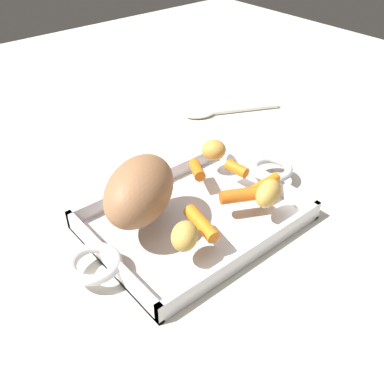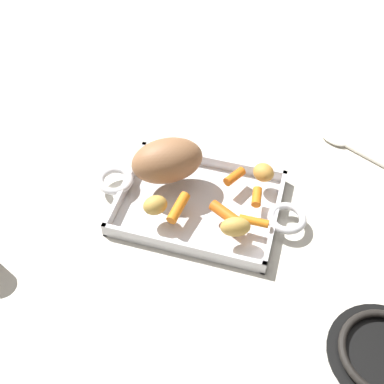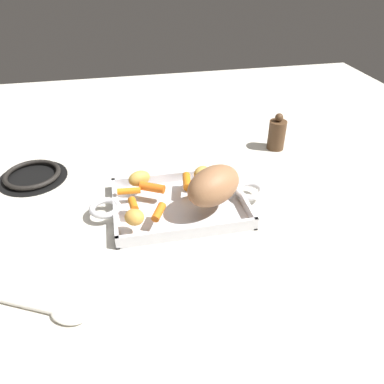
{
  "view_description": "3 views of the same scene",
  "coord_description": "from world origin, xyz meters",
  "px_view_note": "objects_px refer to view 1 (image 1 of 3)",
  "views": [
    {
      "loc": [
        -0.36,
        -0.41,
        0.47
      ],
      "look_at": [
        0.01,
        0.02,
        0.05
      ],
      "focal_mm": 40.75,
      "sensor_mm": 36.0,
      "label": 1
    },
    {
      "loc": [
        0.17,
        -0.64,
        0.83
      ],
      "look_at": [
        -0.01,
        -0.0,
        0.05
      ],
      "focal_mm": 46.91,
      "sensor_mm": 36.0,
      "label": 2
    },
    {
      "loc": [
        0.12,
        0.75,
        0.58
      ],
      "look_at": [
        -0.03,
        0.02,
        0.06
      ],
      "focal_mm": 34.82,
      "sensor_mm": 36.0,
      "label": 3
    }
  ],
  "objects_px": {
    "baby_carrot_northwest": "(237,169)",
    "potato_golden_small": "(185,236)",
    "baby_carrot_center_left": "(197,170)",
    "serving_spoon": "(219,111)",
    "pork_roast": "(139,191)",
    "roasting_dish": "(195,218)",
    "baby_carrot_southwest": "(201,223)",
    "baby_carrot_center_right": "(265,183)",
    "potato_halved": "(268,193)",
    "potato_near_roast": "(214,150)",
    "baby_carrot_northeast": "(240,195)"
  },
  "relations": [
    {
      "from": "baby_carrot_northeast",
      "to": "serving_spoon",
      "type": "bearing_deg",
      "value": 51.93
    },
    {
      "from": "potato_golden_small",
      "to": "baby_carrot_center_left",
      "type": "bearing_deg",
      "value": 43.96
    },
    {
      "from": "baby_carrot_northeast",
      "to": "baby_carrot_center_left",
      "type": "bearing_deg",
      "value": 91.73
    },
    {
      "from": "baby_carrot_northeast",
      "to": "baby_carrot_northwest",
      "type": "bearing_deg",
      "value": 48.63
    },
    {
      "from": "roasting_dish",
      "to": "baby_carrot_southwest",
      "type": "distance_m",
      "value": 0.07
    },
    {
      "from": "roasting_dish",
      "to": "baby_carrot_center_right",
      "type": "distance_m",
      "value": 0.13
    },
    {
      "from": "pork_roast",
      "to": "roasting_dish",
      "type": "bearing_deg",
      "value": -25.68
    },
    {
      "from": "baby_carrot_northwest",
      "to": "baby_carrot_northeast",
      "type": "distance_m",
      "value": 0.08
    },
    {
      "from": "baby_carrot_center_left",
      "to": "baby_carrot_northwest",
      "type": "relative_size",
      "value": 1.23
    },
    {
      "from": "baby_carrot_center_left",
      "to": "potato_halved",
      "type": "height_order",
      "value": "potato_halved"
    },
    {
      "from": "baby_carrot_northeast",
      "to": "potato_halved",
      "type": "relative_size",
      "value": 1.1
    },
    {
      "from": "baby_carrot_center_right",
      "to": "potato_halved",
      "type": "height_order",
      "value": "potato_halved"
    },
    {
      "from": "baby_carrot_northeast",
      "to": "serving_spoon",
      "type": "height_order",
      "value": "baby_carrot_northeast"
    },
    {
      "from": "serving_spoon",
      "to": "baby_carrot_southwest",
      "type": "bearing_deg",
      "value": 69.93
    },
    {
      "from": "baby_carrot_southwest",
      "to": "potato_halved",
      "type": "bearing_deg",
      "value": -10.67
    },
    {
      "from": "serving_spoon",
      "to": "baby_carrot_center_right",
      "type": "bearing_deg",
      "value": 86.03
    },
    {
      "from": "serving_spoon",
      "to": "pork_roast",
      "type": "bearing_deg",
      "value": 57.38
    },
    {
      "from": "potato_golden_small",
      "to": "pork_roast",
      "type": "bearing_deg",
      "value": 93.43
    },
    {
      "from": "baby_carrot_center_right",
      "to": "baby_carrot_northeast",
      "type": "height_order",
      "value": "baby_carrot_northeast"
    },
    {
      "from": "potato_halved",
      "to": "serving_spoon",
      "type": "relative_size",
      "value": 0.27
    },
    {
      "from": "baby_carrot_northwest",
      "to": "potato_halved",
      "type": "relative_size",
      "value": 0.71
    },
    {
      "from": "potato_halved",
      "to": "serving_spoon",
      "type": "bearing_deg",
      "value": 58.3
    },
    {
      "from": "baby_carrot_center_right",
      "to": "baby_carrot_northeast",
      "type": "bearing_deg",
      "value": 178.96
    },
    {
      "from": "baby_carrot_center_left",
      "to": "potato_golden_small",
      "type": "bearing_deg",
      "value": -136.04
    },
    {
      "from": "potato_golden_small",
      "to": "potato_near_roast",
      "type": "bearing_deg",
      "value": 37.81
    },
    {
      "from": "potato_halved",
      "to": "baby_carrot_northwest",
      "type": "bearing_deg",
      "value": 75.69
    },
    {
      "from": "pork_roast",
      "to": "baby_carrot_center_right",
      "type": "bearing_deg",
      "value": -20.55
    },
    {
      "from": "pork_roast",
      "to": "serving_spoon",
      "type": "distance_m",
      "value": 0.45
    },
    {
      "from": "roasting_dish",
      "to": "potato_near_roast",
      "type": "xyz_separation_m",
      "value": [
        0.12,
        0.09,
        0.04
      ]
    },
    {
      "from": "baby_carrot_center_right",
      "to": "potato_near_roast",
      "type": "bearing_deg",
      "value": 92.42
    },
    {
      "from": "baby_carrot_southwest",
      "to": "baby_carrot_northwest",
      "type": "xyz_separation_m",
      "value": [
        0.15,
        0.07,
        -0.0
      ]
    },
    {
      "from": "baby_carrot_northwest",
      "to": "baby_carrot_northeast",
      "type": "bearing_deg",
      "value": -131.37
    },
    {
      "from": "baby_carrot_northwest",
      "to": "potato_golden_small",
      "type": "distance_m",
      "value": 0.21
    },
    {
      "from": "baby_carrot_northwest",
      "to": "potato_near_roast",
      "type": "bearing_deg",
      "value": 88.92
    },
    {
      "from": "roasting_dish",
      "to": "baby_carrot_center_left",
      "type": "bearing_deg",
      "value": 47.3
    },
    {
      "from": "roasting_dish",
      "to": "potato_halved",
      "type": "xyz_separation_m",
      "value": [
        0.09,
        -0.07,
        0.05
      ]
    },
    {
      "from": "baby_carrot_center_right",
      "to": "baby_carrot_northwest",
      "type": "relative_size",
      "value": 1.4
    },
    {
      "from": "baby_carrot_northwest",
      "to": "potato_near_roast",
      "type": "xyz_separation_m",
      "value": [
        0.0,
        0.06,
        0.01
      ]
    },
    {
      "from": "serving_spoon",
      "to": "baby_carrot_northeast",
      "type": "bearing_deg",
      "value": 78.26
    },
    {
      "from": "baby_carrot_center_left",
      "to": "potato_golden_small",
      "type": "height_order",
      "value": "potato_golden_small"
    },
    {
      "from": "baby_carrot_center_left",
      "to": "serving_spoon",
      "type": "distance_m",
      "value": 0.31
    },
    {
      "from": "baby_carrot_center_right",
      "to": "pork_roast",
      "type": "bearing_deg",
      "value": 159.45
    },
    {
      "from": "roasting_dish",
      "to": "baby_carrot_northeast",
      "type": "xyz_separation_m",
      "value": [
        0.06,
        -0.04,
        0.04
      ]
    },
    {
      "from": "baby_carrot_southwest",
      "to": "baby_carrot_northwest",
      "type": "height_order",
      "value": "baby_carrot_southwest"
    },
    {
      "from": "pork_roast",
      "to": "baby_carrot_northwest",
      "type": "distance_m",
      "value": 0.2
    },
    {
      "from": "pork_roast",
      "to": "potato_golden_small",
      "type": "relative_size",
      "value": 3.05
    },
    {
      "from": "pork_roast",
      "to": "potato_golden_small",
      "type": "distance_m",
      "value": 0.1
    },
    {
      "from": "baby_carrot_center_left",
      "to": "potato_near_roast",
      "type": "height_order",
      "value": "potato_near_roast"
    },
    {
      "from": "baby_carrot_southwest",
      "to": "pork_roast",
      "type": "bearing_deg",
      "value": 119.99
    },
    {
      "from": "baby_carrot_northwest",
      "to": "serving_spoon",
      "type": "relative_size",
      "value": 0.19
    }
  ]
}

